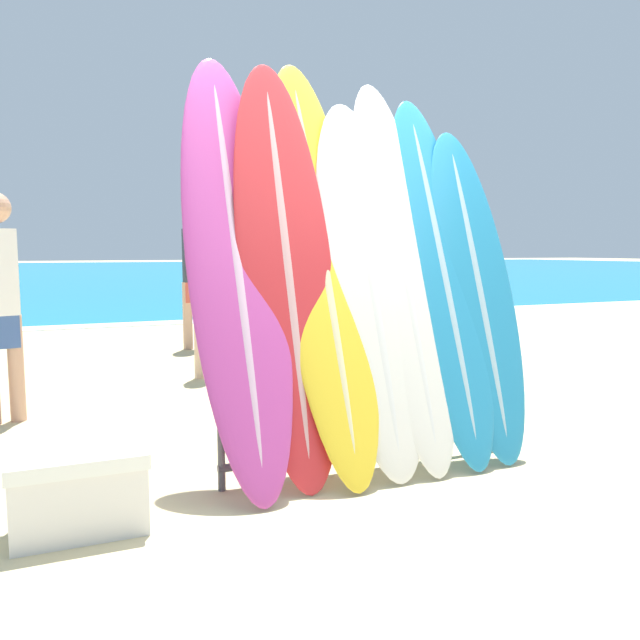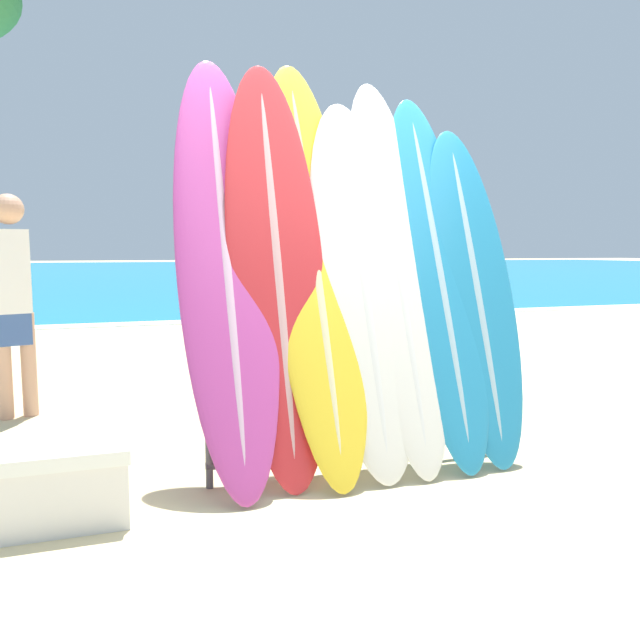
# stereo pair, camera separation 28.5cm
# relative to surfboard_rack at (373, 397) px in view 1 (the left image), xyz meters

# --- Properties ---
(ground_plane) EXTENTS (160.00, 160.00, 0.00)m
(ground_plane) POSITION_rel_surfboard_rack_xyz_m (0.02, -0.27, -0.42)
(ground_plane) COLOR beige
(ocean_water) EXTENTS (120.00, 60.00, 0.01)m
(ocean_water) POSITION_rel_surfboard_rack_xyz_m (0.02, 37.16, -0.42)
(ocean_water) COLOR teal
(ocean_water) RESTS_ON ground_plane
(surfboard_rack) EXTENTS (1.83, 0.04, 0.77)m
(surfboard_rack) POSITION_rel_surfboard_rack_xyz_m (0.00, 0.00, 0.00)
(surfboard_rack) COLOR #47474C
(surfboard_rack) RESTS_ON ground_plane
(surfboard_slot_0) EXTENTS (0.54, 1.09, 2.41)m
(surfboard_slot_0) POSITION_rel_surfboard_rack_xyz_m (-0.76, 0.16, 0.78)
(surfboard_slot_0) COLOR #B23D8E
(surfboard_slot_0) RESTS_ON ground_plane
(surfboard_slot_1) EXTENTS (0.55, 0.82, 2.36)m
(surfboard_slot_1) POSITION_rel_surfboard_rack_xyz_m (-0.49, 0.11, 0.76)
(surfboard_slot_1) COLOR red
(surfboard_slot_1) RESTS_ON ground_plane
(surfboard_slot_2) EXTENTS (0.53, 1.10, 2.43)m
(surfboard_slot_2) POSITION_rel_surfboard_rack_xyz_m (-0.26, 0.16, 0.79)
(surfboard_slot_2) COLOR yellow
(surfboard_slot_2) RESTS_ON ground_plane
(surfboard_slot_3) EXTENTS (0.58, 0.89, 2.18)m
(surfboard_slot_3) POSITION_rel_surfboard_rack_xyz_m (0.02, 0.10, 0.67)
(surfboard_slot_3) COLOR silver
(surfboard_slot_3) RESTS_ON ground_plane
(surfboard_slot_4) EXTENTS (0.50, 0.99, 2.34)m
(surfboard_slot_4) POSITION_rel_surfboard_rack_xyz_m (0.25, 0.13, 0.75)
(surfboard_slot_4) COLOR silver
(surfboard_slot_4) RESTS_ON ground_plane
(surfboard_slot_5) EXTENTS (0.51, 0.96, 2.26)m
(surfboard_slot_5) POSITION_rel_surfboard_rack_xyz_m (0.52, 0.11, 0.71)
(surfboard_slot_5) COLOR teal
(surfboard_slot_5) RESTS_ON ground_plane
(surfboard_slot_6) EXTENTS (0.53, 0.80, 2.05)m
(surfboard_slot_6) POSITION_rel_surfboard_rack_xyz_m (0.75, 0.06, 0.60)
(surfboard_slot_6) COLOR teal
(surfboard_slot_6) RESTS_ON ground_plane
(person_near_water) EXTENTS (0.25, 0.20, 1.51)m
(person_near_water) POSITION_rel_surfboard_rack_xyz_m (-0.32, 2.96, 0.40)
(person_near_water) COLOR beige
(person_near_water) RESTS_ON ground_plane
(person_mid_beach) EXTENTS (0.31, 0.24, 1.82)m
(person_mid_beach) POSITION_rel_surfboard_rack_xyz_m (-0.07, 4.83, 0.57)
(person_mid_beach) COLOR tan
(person_mid_beach) RESTS_ON ground_plane
(person_far_right) EXTENTS (0.27, 0.22, 1.63)m
(person_far_right) POSITION_rel_surfboard_rack_xyz_m (0.75, 2.36, 0.47)
(person_far_right) COLOR #846047
(person_far_right) RESTS_ON ground_plane
(cooler_box) EXTENTS (0.59, 0.33, 0.37)m
(cooler_box) POSITION_rel_surfboard_rack_xyz_m (-1.60, -0.23, -0.23)
(cooler_box) COLOR silver
(cooler_box) RESTS_ON ground_plane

